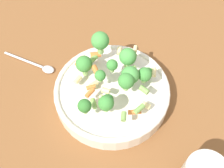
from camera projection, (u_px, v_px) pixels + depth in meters
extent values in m
plane|color=brown|center=(112.00, 97.00, 0.69)|extent=(3.00, 3.00, 0.00)
cylinder|color=silver|center=(112.00, 93.00, 0.68)|extent=(0.29, 0.29, 0.04)
torus|color=silver|center=(112.00, 88.00, 0.66)|extent=(0.29, 0.29, 0.01)
cylinder|color=#8CB766|center=(147.00, 76.00, 0.67)|extent=(0.01, 0.01, 0.01)
sphere|color=#3D8438|center=(148.00, 73.00, 0.65)|extent=(0.03, 0.03, 0.03)
cylinder|color=#8CB766|center=(108.00, 104.00, 0.60)|extent=(0.01, 0.01, 0.01)
sphere|color=#33722D|center=(108.00, 100.00, 0.59)|extent=(0.03, 0.03, 0.03)
cylinder|color=#8CB766|center=(100.00, 80.00, 0.63)|extent=(0.01, 0.01, 0.01)
sphere|color=#3D8438|center=(100.00, 75.00, 0.62)|extent=(0.03, 0.03, 0.03)
cylinder|color=#8CB766|center=(127.00, 64.00, 0.66)|extent=(0.02, 0.02, 0.02)
sphere|color=#479342|center=(128.00, 57.00, 0.64)|extent=(0.04, 0.04, 0.04)
cylinder|color=#8CB766|center=(129.00, 82.00, 0.63)|extent=(0.02, 0.02, 0.02)
sphere|color=#479342|center=(130.00, 75.00, 0.61)|extent=(0.04, 0.04, 0.04)
cylinder|color=#8CB766|center=(85.00, 71.00, 0.67)|extent=(0.01, 0.01, 0.02)
sphere|color=#3D8438|center=(84.00, 64.00, 0.64)|extent=(0.04, 0.04, 0.04)
cylinder|color=#8CB766|center=(144.00, 80.00, 0.64)|extent=(0.01, 0.01, 0.01)
sphere|color=#3D8438|center=(145.00, 74.00, 0.62)|extent=(0.03, 0.03, 0.03)
cylinder|color=#8CB766|center=(112.00, 70.00, 0.64)|extent=(0.01, 0.01, 0.01)
sphere|color=#3D8438|center=(112.00, 65.00, 0.63)|extent=(0.03, 0.03, 0.03)
cylinder|color=#8CB766|center=(106.00, 108.00, 0.60)|extent=(0.01, 0.01, 0.02)
sphere|color=#3D8438|center=(106.00, 103.00, 0.58)|extent=(0.04, 0.04, 0.04)
cylinder|color=#8CB766|center=(101.00, 49.00, 0.67)|extent=(0.02, 0.02, 0.02)
sphere|color=#479342|center=(100.00, 41.00, 0.64)|extent=(0.05, 0.05, 0.05)
cylinder|color=#8CB766|center=(126.00, 87.00, 0.61)|extent=(0.01, 0.01, 0.02)
sphere|color=#3D8438|center=(126.00, 81.00, 0.59)|extent=(0.04, 0.04, 0.04)
cylinder|color=#8CB766|center=(85.00, 110.00, 0.57)|extent=(0.01, 0.01, 0.01)
sphere|color=#33722D|center=(85.00, 106.00, 0.56)|extent=(0.03, 0.03, 0.03)
cylinder|color=#729E4C|center=(131.00, 70.00, 0.65)|extent=(0.03, 0.02, 0.01)
cylinder|color=beige|center=(100.00, 74.00, 0.64)|extent=(0.02, 0.02, 0.01)
cylinder|color=beige|center=(105.00, 99.00, 0.61)|extent=(0.03, 0.03, 0.01)
cylinder|color=#729E4C|center=(93.00, 59.00, 0.68)|extent=(0.03, 0.02, 0.01)
cylinder|color=orange|center=(90.00, 93.00, 0.61)|extent=(0.03, 0.02, 0.01)
cylinder|color=#729E4C|center=(133.00, 58.00, 0.68)|extent=(0.03, 0.03, 0.01)
cylinder|color=#729E4C|center=(94.00, 103.00, 0.62)|extent=(0.02, 0.03, 0.01)
cylinder|color=beige|center=(154.00, 72.00, 0.64)|extent=(0.02, 0.03, 0.01)
cylinder|color=beige|center=(94.00, 84.00, 0.65)|extent=(0.02, 0.01, 0.01)
cylinder|color=beige|center=(146.00, 105.00, 0.61)|extent=(0.02, 0.02, 0.01)
cylinder|color=orange|center=(96.00, 70.00, 0.64)|extent=(0.01, 0.03, 0.01)
cylinder|color=orange|center=(96.00, 54.00, 0.69)|extent=(0.03, 0.02, 0.01)
cylinder|color=beige|center=(135.00, 49.00, 0.68)|extent=(0.02, 0.02, 0.01)
cylinder|color=orange|center=(79.00, 61.00, 0.69)|extent=(0.03, 0.03, 0.01)
cylinder|color=beige|center=(119.00, 51.00, 0.69)|extent=(0.02, 0.02, 0.01)
cylinder|color=orange|center=(91.00, 87.00, 0.64)|extent=(0.02, 0.01, 0.01)
cylinder|color=#729E4C|center=(144.00, 90.00, 0.61)|extent=(0.02, 0.03, 0.01)
cylinder|color=#729E4C|center=(139.00, 109.00, 0.58)|extent=(0.03, 0.02, 0.01)
cylinder|color=orange|center=(135.00, 112.00, 0.60)|extent=(0.03, 0.02, 0.01)
cylinder|color=#729E4C|center=(124.00, 116.00, 0.57)|extent=(0.02, 0.02, 0.01)
cylinder|color=beige|center=(78.00, 80.00, 0.65)|extent=(0.03, 0.02, 0.01)
cylinder|color=beige|center=(106.00, 91.00, 0.62)|extent=(0.02, 0.02, 0.01)
cylinder|color=silver|center=(24.00, 60.00, 0.76)|extent=(0.09, 0.11, 0.01)
ellipsoid|color=silver|center=(48.00, 69.00, 0.74)|extent=(0.04, 0.04, 0.01)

